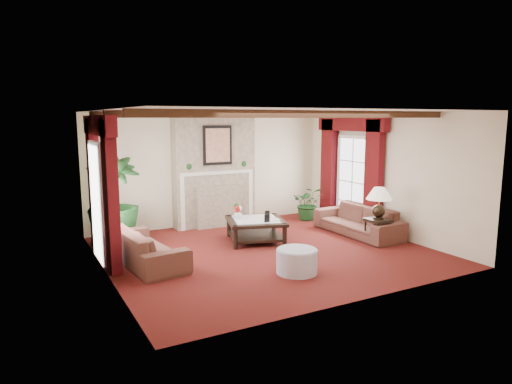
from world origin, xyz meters
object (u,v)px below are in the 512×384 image
potted_palm (114,219)px  ottoman (297,261)px  coffee_table (256,230)px  sofa_left (145,240)px  side_table (378,231)px  sofa_right (358,216)px

potted_palm → ottoman: size_ratio=3.02×
potted_palm → coffee_table: 2.92m
ottoman → sofa_left: bearing=140.3°
sofa_left → coffee_table: size_ratio=1.89×
sofa_left → side_table: bearing=-109.1°
sofa_left → ottoman: (2.10, -1.74, -0.21)m
side_table → coffee_table: bearing=147.6°
potted_palm → side_table: potted_palm is taller
coffee_table → side_table: size_ratio=2.20×
sofa_left → coffee_table: 2.46m
sofa_left → potted_palm: potted_palm is taller
sofa_right → coffee_table: (-2.28, 0.58, -0.19)m
side_table → ottoman: size_ratio=0.76×
potted_palm → sofa_right: bearing=-19.4°
coffee_table → side_table: 2.54m
coffee_table → ottoman: bearing=-81.6°
sofa_right → side_table: (-0.14, -0.78, -0.16)m
sofa_left → ottoman: sofa_left is taller
sofa_left → sofa_right: sofa_right is taller
side_table → sofa_right: bearing=79.6°
sofa_left → side_table: 4.69m
sofa_right → side_table: size_ratio=4.15×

